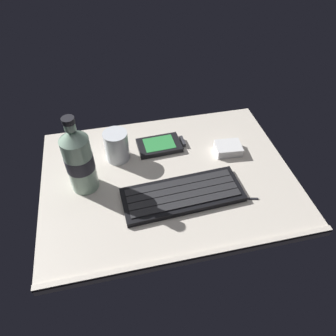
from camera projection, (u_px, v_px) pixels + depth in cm
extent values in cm
cube|color=beige|center=(168.00, 179.00, 82.20)|extent=(64.00, 48.00, 2.00)
cube|color=beige|center=(192.00, 255.00, 65.15)|extent=(64.00, 1.20, 0.80)
cube|color=black|center=(182.00, 195.00, 76.20)|extent=(29.53, 12.48, 1.40)
cube|color=#28282B|center=(179.00, 183.00, 77.83)|extent=(26.75, 3.37, 0.30)
cube|color=#28282B|center=(181.00, 189.00, 76.34)|extent=(26.75, 3.37, 0.30)
cube|color=#28282B|center=(184.00, 196.00, 74.85)|extent=(26.75, 3.37, 0.30)
cube|color=#28282B|center=(187.00, 203.00, 73.36)|extent=(26.75, 3.37, 0.30)
cube|color=black|center=(161.00, 145.00, 88.96)|extent=(12.35, 8.17, 1.40)
cube|color=green|center=(161.00, 143.00, 88.43)|extent=(8.68, 6.33, 0.10)
cube|color=#333338|center=(183.00, 141.00, 90.14)|extent=(0.98, 3.83, 1.12)
cylinder|color=silver|center=(117.00, 146.00, 83.38)|extent=(6.40, 6.40, 8.50)
cylinder|color=red|center=(117.00, 149.00, 84.08)|extent=(5.50, 5.50, 6.12)
cylinder|color=#9EC1A8|center=(80.00, 164.00, 73.90)|extent=(6.60, 6.60, 15.00)
cone|color=#9EC1A8|center=(72.00, 135.00, 67.56)|extent=(6.60, 6.60, 2.80)
cylinder|color=#9EC1A8|center=(70.00, 126.00, 65.93)|extent=(2.51, 2.51, 1.80)
cylinder|color=black|center=(68.00, 120.00, 64.86)|extent=(2.77, 2.77, 1.20)
cylinder|color=#2D2D38|center=(80.00, 162.00, 73.36)|extent=(6.73, 6.73, 3.80)
cube|color=white|center=(228.00, 148.00, 87.26)|extent=(7.46, 6.19, 2.40)
cylinder|color=#26262B|center=(239.00, 198.00, 75.96)|extent=(9.41, 2.85, 0.70)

